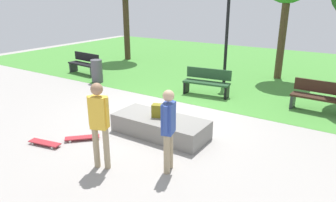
{
  "coord_description": "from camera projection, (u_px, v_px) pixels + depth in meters",
  "views": [
    {
      "loc": [
        4.51,
        -6.75,
        3.26
      ],
      "look_at": [
        0.58,
        -0.69,
        0.78
      ],
      "focal_mm": 32.67,
      "sensor_mm": 36.0,
      "label": 1
    }
  ],
  "objects": [
    {
      "name": "grass_lawn",
      "position": [
        252.0,
        67.0,
        14.83
      ],
      "size": [
        26.6,
        12.64,
        0.01
      ],
      "primitive_type": "cube",
      "color": "#478C38",
      "rests_on": "ground_plane"
    },
    {
      "name": "skateboard_by_ledge",
      "position": [
        82.0,
        138.0,
        7.31
      ],
      "size": [
        0.71,
        0.71,
        0.08
      ],
      "color": "#A5262D",
      "rests_on": "ground_plane"
    },
    {
      "name": "lamp_post",
      "position": [
        228.0,
        17.0,
        11.42
      ],
      "size": [
        0.28,
        0.28,
        4.2
      ],
      "color": "black",
      "rests_on": "ground_plane"
    },
    {
      "name": "concrete_ledge",
      "position": [
        160.0,
        126.0,
        7.54
      ],
      "size": [
        2.37,
        1.0,
        0.46
      ],
      "primitive_type": "cube",
      "color": "gray",
      "rests_on": "ground_plane"
    },
    {
      "name": "park_bench_near_lamppost",
      "position": [
        207.0,
        82.0,
        10.55
      ],
      "size": [
        1.65,
        0.66,
        0.91
      ],
      "color": "#1E4223",
      "rests_on": "ground_plane"
    },
    {
      "name": "skater_watching",
      "position": [
        99.0,
        120.0,
        5.83
      ],
      "size": [
        0.41,
        0.3,
        1.76
      ],
      "color": "tan",
      "rests_on": "ground_plane"
    },
    {
      "name": "trash_bin",
      "position": [
        97.0,
        71.0,
        12.15
      ],
      "size": [
        0.45,
        0.45,
        0.91
      ],
      "primitive_type": "cylinder",
      "color": "#4C4C51",
      "rests_on": "ground_plane"
    },
    {
      "name": "park_bench_center_lawn",
      "position": [
        321.0,
        96.0,
        8.98
      ],
      "size": [
        1.62,
        0.55,
        0.91
      ],
      "color": "#331E14",
      "rests_on": "ground_plane"
    },
    {
      "name": "skater_performing_trick",
      "position": [
        168.0,
        125.0,
        5.75
      ],
      "size": [
        0.28,
        0.42,
        1.66
      ],
      "color": "tan",
      "rests_on": "ground_plane"
    },
    {
      "name": "skateboard_spare",
      "position": [
        45.0,
        143.0,
        7.04
      ],
      "size": [
        0.82,
        0.35,
        0.08
      ],
      "color": "#A5262D",
      "rests_on": "ground_plane"
    },
    {
      "name": "park_bench_near_path",
      "position": [
        84.0,
        63.0,
        13.47
      ],
      "size": [
        1.63,
        0.6,
        0.91
      ],
      "color": "black",
      "rests_on": "ground_plane"
    },
    {
      "name": "ground_plane",
      "position": [
        164.0,
        117.0,
        8.73
      ],
      "size": [
        28.0,
        28.0,
        0.0
      ],
      "primitive_type": "plane",
      "color": "#9E9993"
    },
    {
      "name": "backpack_on_ledge",
      "position": [
        158.0,
        111.0,
        7.46
      ],
      "size": [
        0.33,
        0.28,
        0.32
      ],
      "primitive_type": "cube",
      "rotation": [
        0.0,
        0.0,
        3.49
      ],
      "color": "olive",
      "rests_on": "concrete_ledge"
    }
  ]
}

